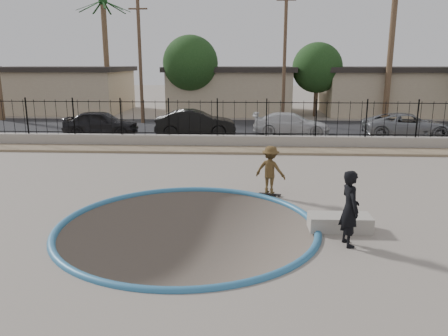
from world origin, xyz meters
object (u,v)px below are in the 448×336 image
Objects in this scene: car_a at (101,123)px; car_c at (291,124)px; concrete_ledge at (340,222)px; skater at (270,173)px; car_b at (195,123)px; car_d at (408,125)px; skateboard at (270,194)px; videographer at (350,208)px.

car_a is 11.31m from car_c.
skater is at bearing 120.09° from concrete_ledge.
car_b is 0.93× the size of car_d.
concrete_ledge is 16.20m from car_d.
car_d is (6.77, 14.71, 0.53)m from concrete_ledge.
car_c is at bearing 89.47° from concrete_ledge.
skateboard is 0.15× the size of car_d.
skateboard is 12.48m from car_c.
car_b reaches higher than skateboard.
car_c is (0.14, 15.23, 0.49)m from concrete_ledge.
skateboard is at bearing 13.04° from videographer.
concrete_ledge is 0.37× the size of car_a.
skateboard is 0.47× the size of concrete_ledge.
skateboard is (0.00, 0.00, -0.73)m from skater.
car_a reaches higher than skateboard.
videographer is at bearing -144.02° from car_a.
skater is at bearing 145.85° from car_d.
skater reaches higher than car_c.
videographer reaches higher than car_b.
videographer is 0.39× the size of car_b.
videographer is 0.41× the size of car_c.
skateboard is 0.17× the size of car_c.
car_c is at bearing 94.51° from skateboard.
skater is 0.35× the size of car_c.
skater is 0.36× the size of car_a.
skater is at bearing -140.52° from car_a.
videographer is 0.37× the size of car_d.
skateboard is 14.92m from car_a.
skateboard is at bearing 120.09° from concrete_ledge.
videographer is 16.21m from car_c.
skateboard is at bearing -167.38° from car_b.
concrete_ledge reaches higher than skateboard.
car_a is (-9.46, 11.52, 0.72)m from skateboard.
car_a is (-9.46, 11.52, -0.01)m from skater.
car_b is (-3.82, 11.52, 0.02)m from skater.
skater reaches higher than car_a.
car_a is at bearing 84.25° from car_b.
car_c is at bearing -10.93° from videographer.
car_d is at bearing 67.31° from skateboard.
car_d is (6.77, 15.68, -0.19)m from videographer.
car_d is (17.92, 0.29, -0.04)m from car_a.
car_b is 12.29m from car_d.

